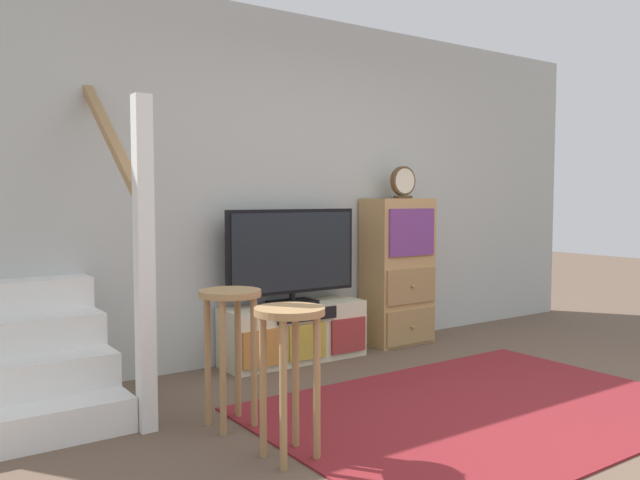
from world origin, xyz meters
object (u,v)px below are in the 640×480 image
desk_clock (403,182)px  media_console (294,333)px  side_cabinet (398,271)px  bar_stool_far (230,326)px  television (292,254)px  bar_stool_near (290,347)px

desk_clock → media_console: bearing=179.8°
side_cabinet → desk_clock: 0.77m
bar_stool_far → media_console: bearing=43.5°
television → desk_clock: 1.24m
side_cabinet → bar_stool_far: side_cabinet is taller
desk_clock → side_cabinet: bearing=158.8°
bar_stool_near → side_cabinet: bearing=36.9°
television → side_cabinet: (1.06, -0.01, -0.21)m
desk_clock → television: bearing=178.5°
side_cabinet → bar_stool_far: (-2.11, -1.00, -0.07)m
media_console → side_cabinet: (1.06, 0.01, 0.40)m
bar_stool_far → bar_stool_near: bearing=-86.7°
television → bar_stool_near: (-1.01, -1.57, -0.28)m
desk_clock → bar_stool_near: bearing=-143.9°
media_console → side_cabinet: 1.14m
side_cabinet → television: bearing=179.3°
television → bar_stool_near: television is taller
television → desk_clock: (1.10, -0.03, 0.56)m
television → bar_stool_far: size_ratio=1.47×
media_console → side_cabinet: size_ratio=0.92×
bar_stool_near → bar_stool_far: 0.56m
side_cabinet → bar_stool_near: 2.60m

